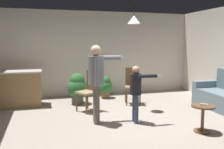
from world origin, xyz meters
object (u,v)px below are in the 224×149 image
Objects in this scene: person_child at (136,88)px; dining_chair_near_wall at (89,89)px; dining_chair_by_counter at (132,84)px; potted_plant_corner at (77,87)px; kitchen_counter at (18,89)px; potted_plant_by_wall at (105,86)px; person_adult at (97,75)px; side_table_by_couch at (203,115)px; spare_remote_on_table at (204,105)px.

dining_chair_near_wall is (-0.79, 1.18, -0.21)m from person_child.
dining_chair_by_counter is 1.16× the size of potted_plant_corner.
kitchen_counter reaches higher than potted_plant_by_wall.
person_adult is at bearing -108.63° from potted_plant_by_wall.
dining_chair_by_counter is at bearing -57.64° from potted_plant_by_wall.
potted_plant_corner reaches higher than side_table_by_couch.
person_adult is 1.65× the size of dining_chair_near_wall.
potted_plant_corner is at bearing 125.09° from side_table_by_couch.
side_table_by_couch is (3.56, -3.01, -0.15)m from kitchen_counter.
potted_plant_by_wall is (0.76, 2.25, -0.65)m from person_adult.
person_child is 1.68m from dining_chair_by_counter.
potted_plant_by_wall is at bearing -43.31° from dining_chair_by_counter.
side_table_by_couch is 0.52× the size of dining_chair_near_wall.
dining_chair_by_counter reaches higher than potted_plant_by_wall.
person_child is 1.43m from dining_chair_near_wall.
dining_chair_near_wall reaches higher than spare_remote_on_table.
dining_chair_by_counter is (1.32, 1.38, -0.48)m from person_adult.
person_adult is 1.08m from dining_chair_near_wall.
potted_plant_corner is (-0.18, 0.78, -0.07)m from dining_chair_near_wall.
potted_plant_by_wall is (0.93, 0.50, -0.10)m from potted_plant_corner.
kitchen_counter is at bearing -132.27° from person_adult.
spare_remote_on_table is (1.98, -2.85, 0.06)m from potted_plant_corner.
dining_chair_near_wall is 7.69× the size of spare_remote_on_table.
kitchen_counter is 4.67m from spare_remote_on_table.
dining_chair_by_counter is 2.53m from spare_remote_on_table.
person_child is 1.22× the size of dining_chair_near_wall.
person_adult is 0.87m from person_child.
person_child is 1.42× the size of potted_plant_corner.
person_adult is at bearing 147.60° from dining_chair_near_wall.
person_adult reaches higher than kitchen_counter.
person_child is at bearing 139.55° from side_table_by_couch.
person_child reaches higher than dining_chair_near_wall.
potted_plant_corner is (-0.17, 1.75, -0.55)m from person_adult.
person_child is at bearing 86.25° from dining_chair_by_counter.
kitchen_counter is 2.52m from potted_plant_by_wall.
person_adult is at bearing 149.33° from side_table_by_couch.
person_adult is 1.35× the size of person_child.
spare_remote_on_table is (-0.00, -0.02, 0.21)m from side_table_by_couch.
dining_chair_by_counter is 1.00× the size of dining_chair_near_wall.
potted_plant_by_wall is at bearing 28.44° from potted_plant_corner.
dining_chair_near_wall is at bearing 31.76° from dining_chair_by_counter.
spare_remote_on_table is (1.05, -3.36, 0.17)m from potted_plant_by_wall.
dining_chair_by_counter is 1.05m from potted_plant_by_wall.
person_adult is 2.45× the size of potted_plant_by_wall.
dining_chair_near_wall is at bearing -76.89° from potted_plant_corner.
potted_plant_corner is (-1.49, 0.37, -0.07)m from dining_chair_by_counter.
spare_remote_on_table is (1.80, -2.07, -0.01)m from dining_chair_near_wall.
potted_plant_corner is 3.47m from spare_remote_on_table.
person_child reaches higher than dining_chair_by_counter.
side_table_by_couch is 3.49m from potted_plant_by_wall.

